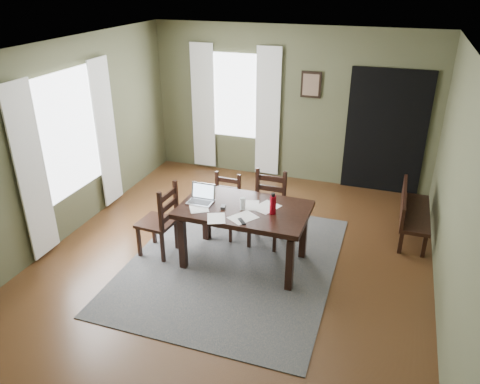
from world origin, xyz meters
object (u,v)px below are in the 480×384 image
at_px(bench, 411,210).
at_px(laptop, 202,197).
at_px(chair_end, 160,221).
at_px(water_bottle, 273,204).
at_px(chair_back_right, 267,210).
at_px(dining_table, 244,214).
at_px(chair_back_left, 225,206).

distance_m(bench, laptop, 3.00).
relative_size(chair_end, water_bottle, 3.72).
bearing_deg(bench, chair_back_right, 113.65).
bearing_deg(chair_end, dining_table, 102.12).
bearing_deg(chair_back_right, water_bottle, -68.92).
bearing_deg(dining_table, water_bottle, -6.90).
relative_size(dining_table, chair_back_right, 1.57).
xyz_separation_m(dining_table, bench, (2.02, 1.42, -0.30)).
distance_m(chair_end, laptop, 0.67).
height_order(chair_end, chair_back_right, chair_back_right).
bearing_deg(chair_back_left, water_bottle, -36.69).
relative_size(chair_end, chair_back_right, 0.99).
relative_size(bench, laptop, 3.82).
bearing_deg(chair_end, laptop, 108.99).
height_order(dining_table, bench, dining_table).
xyz_separation_m(chair_end, chair_back_left, (0.62, 0.77, -0.06)).
bearing_deg(dining_table, chair_back_right, 77.67).
xyz_separation_m(dining_table, water_bottle, (0.38, -0.05, 0.23)).
xyz_separation_m(chair_end, water_bottle, (1.49, 0.11, 0.44)).
xyz_separation_m(dining_table, chair_back_right, (0.14, 0.60, -0.21)).
relative_size(chair_end, chair_back_left, 1.13).
distance_m(chair_back_left, bench, 2.64).
bearing_deg(chair_back_left, chair_end, -128.31).
xyz_separation_m(bench, laptop, (-2.59, -1.44, 0.46)).
bearing_deg(dining_table, bench, 35.67).
xyz_separation_m(chair_back_right, water_bottle, (0.24, -0.65, 0.43)).
bearing_deg(dining_table, laptop, -178.15).
xyz_separation_m(chair_back_left, chair_back_right, (0.63, -0.01, 0.06)).
bearing_deg(laptop, chair_end, -165.10).
bearing_deg(chair_back_left, bench, 18.44).
relative_size(laptop, water_bottle, 1.18).
bearing_deg(water_bottle, bench, 41.88).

